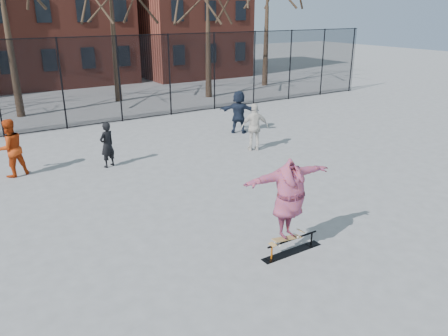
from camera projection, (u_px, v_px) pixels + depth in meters
ground at (269, 242)px, 10.13m from camera, size 100.00×100.00×0.00m
skate_rail at (292, 247)px, 9.65m from camera, size 1.55×0.24×0.34m
skateboard at (287, 239)px, 9.48m from camera, size 0.78×0.18×0.09m
skater at (289, 199)px, 9.16m from camera, size 2.19×0.67×1.77m
bystander_black at (107, 145)px, 14.72m from camera, size 0.67×0.57×1.55m
bystander_red at (10, 148)px, 13.84m from camera, size 1.08×0.94×1.87m
bystander_white at (255, 127)px, 16.43m from camera, size 1.14×0.82×1.80m
bystander_navy at (239, 112)px, 18.81m from camera, size 1.66×1.54×1.85m
fence at (93, 80)px, 19.74m from camera, size 34.03×0.07×4.00m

